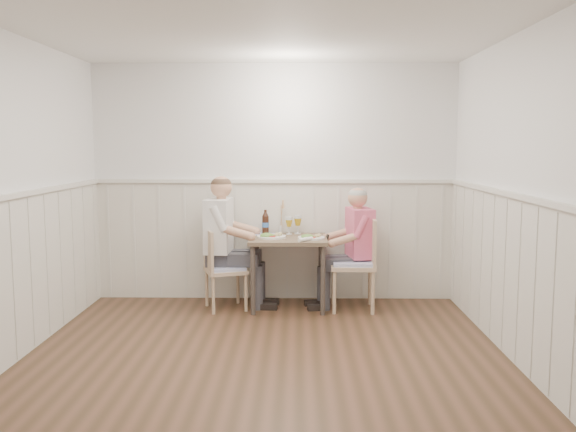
% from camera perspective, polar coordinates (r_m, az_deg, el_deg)
% --- Properties ---
extents(ground_plane, '(4.50, 4.50, 0.00)m').
position_cam_1_polar(ground_plane, '(4.81, -2.32, -14.24)').
color(ground_plane, '#44301D').
extents(room_shell, '(4.04, 4.54, 2.60)m').
position_cam_1_polar(room_shell, '(4.50, -2.41, 4.15)').
color(room_shell, white).
rests_on(room_shell, ground).
extents(wainscot, '(4.00, 4.49, 1.34)m').
position_cam_1_polar(wainscot, '(5.28, -1.93, -4.55)').
color(wainscot, silver).
rests_on(wainscot, ground).
extents(dining_table, '(0.81, 0.70, 0.75)m').
position_cam_1_polar(dining_table, '(6.42, 0.03, -2.98)').
color(dining_table, brown).
rests_on(dining_table, ground).
extents(chair_right, '(0.47, 0.47, 0.96)m').
position_cam_1_polar(chair_right, '(6.39, 6.63, -4.14)').
color(chair_right, tan).
rests_on(chair_right, ground).
extents(chair_left, '(0.51, 0.51, 0.84)m').
position_cam_1_polar(chair_left, '(6.41, -6.30, -4.69)').
color(chair_left, tan).
rests_on(chair_left, ground).
extents(man_in_pink, '(0.64, 0.45, 1.29)m').
position_cam_1_polar(man_in_pink, '(6.50, 6.36, -3.77)').
color(man_in_pink, '#3F3F47').
rests_on(man_in_pink, ground).
extents(diner_cream, '(0.67, 0.47, 1.42)m').
position_cam_1_polar(diner_cream, '(6.51, -6.08, -3.31)').
color(diner_cream, '#3F3F47').
rests_on(diner_cream, ground).
extents(plate_man, '(0.28, 0.28, 0.07)m').
position_cam_1_polar(plate_man, '(6.31, 2.13, -1.94)').
color(plate_man, white).
rests_on(plate_man, dining_table).
extents(plate_diner, '(0.31, 0.31, 0.08)m').
position_cam_1_polar(plate_diner, '(6.37, -1.68, -1.84)').
color(plate_diner, white).
rests_on(plate_diner, dining_table).
extents(beer_glass_a, '(0.08, 0.08, 0.21)m').
position_cam_1_polar(beer_glass_a, '(6.64, 0.92, -0.49)').
color(beer_glass_a, silver).
rests_on(beer_glass_a, dining_table).
extents(beer_glass_b, '(0.08, 0.08, 0.19)m').
position_cam_1_polar(beer_glass_b, '(6.60, 0.09, -0.62)').
color(beer_glass_b, silver).
rests_on(beer_glass_b, dining_table).
extents(beer_bottle, '(0.07, 0.07, 0.27)m').
position_cam_1_polar(beer_bottle, '(6.63, -2.12, -0.68)').
color(beer_bottle, black).
rests_on(beer_bottle, dining_table).
extents(rolled_napkin, '(0.16, 0.16, 0.04)m').
position_cam_1_polar(rolled_napkin, '(6.14, 1.64, -2.19)').
color(rolled_napkin, white).
rests_on(rolled_napkin, dining_table).
extents(grass_vase, '(0.04, 0.04, 0.39)m').
position_cam_1_polar(grass_vase, '(6.68, -0.72, -0.14)').
color(grass_vase, silver).
rests_on(grass_vase, dining_table).
extents(gingham_mat, '(0.35, 0.32, 0.01)m').
position_cam_1_polar(gingham_mat, '(6.61, -2.26, -1.71)').
color(gingham_mat, '#6672BE').
rests_on(gingham_mat, dining_table).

